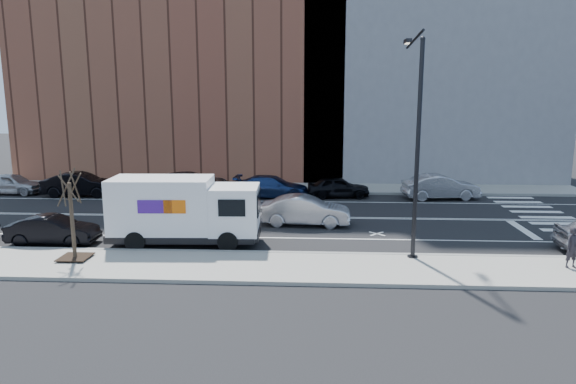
# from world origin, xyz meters

# --- Properties ---
(ground) EXTENTS (120.00, 120.00, 0.00)m
(ground) POSITION_xyz_m (0.00, 0.00, 0.00)
(ground) COLOR black
(ground) RESTS_ON ground
(sidewalk_near) EXTENTS (44.00, 3.60, 0.15)m
(sidewalk_near) POSITION_xyz_m (0.00, -8.80, 0.07)
(sidewalk_near) COLOR gray
(sidewalk_near) RESTS_ON ground
(sidewalk_far) EXTENTS (44.00, 3.60, 0.15)m
(sidewalk_far) POSITION_xyz_m (0.00, 8.80, 0.07)
(sidewalk_far) COLOR gray
(sidewalk_far) RESTS_ON ground
(curb_near) EXTENTS (44.00, 0.25, 0.17)m
(curb_near) POSITION_xyz_m (0.00, -7.00, 0.08)
(curb_near) COLOR gray
(curb_near) RESTS_ON ground
(curb_far) EXTENTS (44.00, 0.25, 0.17)m
(curb_far) POSITION_xyz_m (0.00, 7.00, 0.08)
(curb_far) COLOR gray
(curb_far) RESTS_ON ground
(crosswalk) EXTENTS (3.00, 14.00, 0.01)m
(crosswalk) POSITION_xyz_m (16.00, 0.00, 0.00)
(crosswalk) COLOR white
(crosswalk) RESTS_ON ground
(road_markings) EXTENTS (40.00, 8.60, 0.01)m
(road_markings) POSITION_xyz_m (0.00, 0.00, 0.00)
(road_markings) COLOR white
(road_markings) RESTS_ON ground
(bldg_brick) EXTENTS (26.00, 10.00, 22.00)m
(bldg_brick) POSITION_xyz_m (-8.00, 15.60, 11.00)
(bldg_brick) COLOR brown
(bldg_brick) RESTS_ON ground
(bldg_concrete) EXTENTS (20.00, 10.00, 26.00)m
(bldg_concrete) POSITION_xyz_m (12.00, 15.60, 13.00)
(bldg_concrete) COLOR slate
(bldg_concrete) RESTS_ON ground
(streetlight) EXTENTS (0.44, 4.02, 9.34)m
(streetlight) POSITION_xyz_m (7.00, -6.91, 5.08)
(streetlight) COLOR black
(streetlight) RESTS_ON ground
(street_tree) EXTENTS (1.20, 1.20, 3.75)m
(street_tree) POSITION_xyz_m (-7.00, -8.40, 1.45)
(street_tree) COLOR black
(street_tree) RESTS_ON ground
(fedex_van) EXTENTS (6.94, 2.67, 3.13)m
(fedex_van) POSITION_xyz_m (-3.11, -5.60, 1.64)
(fedex_van) COLOR black
(fedex_van) RESTS_ON ground
(far_parked_a) EXTENTS (4.39, 2.05, 1.45)m
(far_parked_a) POSITION_xyz_m (-18.16, 5.83, 0.73)
(far_parked_a) COLOR #A3A3A8
(far_parked_a) RESTS_ON ground
(far_parked_b) EXTENTS (4.98, 1.91, 1.62)m
(far_parked_b) POSITION_xyz_m (-13.07, 5.32, 0.81)
(far_parked_b) COLOR black
(far_parked_b) RESTS_ON ground
(far_parked_c) EXTENTS (5.87, 2.76, 1.62)m
(far_parked_c) POSITION_xyz_m (-5.60, 5.88, 0.81)
(far_parked_c) COLOR #46484E
(far_parked_c) RESTS_ON ground
(far_parked_d) EXTENTS (5.17, 2.36, 1.47)m
(far_parked_d) POSITION_xyz_m (-0.00, 5.60, 0.73)
(far_parked_d) COLOR navy
(far_parked_d) RESTS_ON ground
(far_parked_e) EXTENTS (4.32, 2.06, 1.42)m
(far_parked_e) POSITION_xyz_m (4.44, 5.81, 0.71)
(far_parked_e) COLOR black
(far_parked_e) RESTS_ON ground
(far_parked_f) EXTENTS (5.11, 2.31, 1.63)m
(far_parked_f) POSITION_xyz_m (11.20, 5.64, 0.81)
(far_parked_f) COLOR #A3A3A7
(far_parked_f) RESTS_ON ground
(driving_sedan) EXTENTS (4.82, 1.90, 1.56)m
(driving_sedan) POSITION_xyz_m (2.39, -1.69, 0.78)
(driving_sedan) COLOR #B6B6BB
(driving_sedan) RESTS_ON ground
(near_parked_rear_a) EXTENTS (4.10, 1.50, 1.34)m
(near_parked_rear_a) POSITION_xyz_m (-9.20, -5.89, 0.67)
(near_parked_rear_a) COLOR black
(near_parked_rear_a) RESTS_ON ground
(pedestrian) EXTENTS (0.69, 0.55, 1.64)m
(pedestrian) POSITION_xyz_m (12.97, -8.42, 0.97)
(pedestrian) COLOR black
(pedestrian) RESTS_ON sidewalk_near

